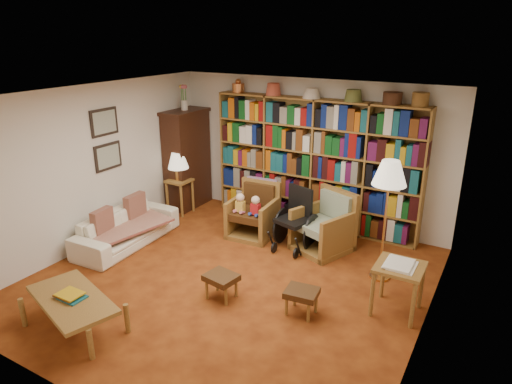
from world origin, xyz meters
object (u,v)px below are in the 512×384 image
Objects in this scene: wheelchair at (296,221)px; footstool_a at (221,279)px; side_table_papers at (399,273)px; floor_lamp at (389,178)px; side_table_lamp at (180,189)px; armchair_leather at (256,213)px; sofa at (127,228)px; armchair_sage at (325,227)px; footstool_b at (302,294)px; coffee_table at (72,301)px.

footstool_a is (-0.18, -1.83, -0.16)m from wheelchair.
side_table_papers is at bearing -29.34° from wheelchair.
floor_lamp is at bearing 43.31° from footstool_a.
armchair_leather is at bearing -3.68° from side_table_lamp.
wheelchair is (2.38, 1.27, 0.17)m from sofa.
armchair_sage is 2.44× the size of footstool_b.
armchair_leather reaches higher than sofa.
side_table_papers is at bearing 21.90° from footstool_a.
floor_lamp is 1.23m from side_table_papers.
sofa is 1.49m from side_table_lamp.
coffee_table reaches higher than footstool_b.
floor_lamp is 1.87m from footstool_b.
floor_lamp reaches higher than footstool_b.
side_table_papers is (2.61, -1.12, 0.16)m from armchair_leather.
armchair_sage is 1.86m from side_table_papers.
footstool_b is (-0.59, -1.33, -1.19)m from floor_lamp.
coffee_table is at bearing -128.35° from footstool_a.
sofa is 4.15× the size of footstool_a.
floor_lamp is 2.51m from footstool_a.
floor_lamp is 4.03× the size of footstool_b.
side_table_lamp is 0.72× the size of armchair_leather.
floor_lamp reaches higher than wheelchair.
floor_lamp is 4.11m from coffee_table.
armchair_sage is (2.79, 1.44, 0.09)m from sofa.
footstool_a is at bearing -169.33° from footstool_b.
floor_lamp is at bearing 118.66° from side_table_papers.
coffee_table is (-1.27, -3.21, -0.07)m from wheelchair.
footstool_a is at bearing -106.56° from armchair_sage.
armchair_leather is 2.84m from side_table_papers.
side_table_papers is (0.39, -0.72, -0.92)m from floor_lamp.
side_table_papers reaches higher than side_table_lamp.
wheelchair is at bearing 68.42° from coffee_table.
wheelchair reaches higher than coffee_table.
floor_lamp reaches higher than armchair_sage.
side_table_papers is at bearing -61.34° from floor_lamp.
wheelchair is 1.85m from footstool_a.
armchair_leather is 0.67× the size of coffee_table.
side_table_lamp is 0.38× the size of floor_lamp.
armchair_sage reaches higher than coffee_table.
side_table_papers is (4.30, -1.22, 0.06)m from side_table_lamp.
side_table_papers reaches higher than footstool_b.
coffee_table is (-2.12, -1.57, 0.10)m from footstool_b.
footstool_a is at bearing -158.10° from side_table_papers.
floor_lamp is at bearing -12.21° from wheelchair.
footstool_b is (0.85, -1.64, -0.17)m from wheelchair.
coffee_table is (-1.68, -3.38, 0.01)m from armchair_sage.
armchair_leather is 0.94× the size of wheelchair.
side_table_lamp reaches higher than footstool_a.
floor_lamp reaches higher than armchair_leather.
coffee_table is (-2.70, -2.90, -1.08)m from floor_lamp.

